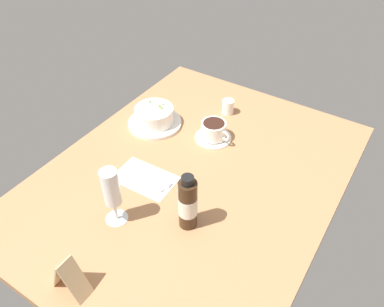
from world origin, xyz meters
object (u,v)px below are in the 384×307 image
wine_glass (111,190)px  menu_card (69,276)px  porridge_bowl (154,116)px  coffee_cup (214,131)px  creamer_jug (228,106)px  cutlery_setting (146,179)px  sauce_bottle_brown (188,204)px

wine_glass → menu_card: (21.51, 5.26, -5.94)cm
porridge_bowl → coffee_cup: 22.33cm
porridge_bowl → menu_card: 66.01cm
creamer_jug → menu_card: bearing=2.8°
coffee_cup → wine_glass: 46.01cm
coffee_cup → wine_glass: size_ratio=0.74×
cutlery_setting → creamer_jug: (-44.60, 3.96, 2.55)cm
porridge_bowl → menu_card: size_ratio=1.73×
cutlery_setting → coffee_cup: 29.56cm
cutlery_setting → menu_card: 39.20cm
cutlery_setting → wine_glass: bearing=9.3°
porridge_bowl → wine_glass: (40.50, 17.30, 7.95)cm
cutlery_setting → creamer_jug: creamer_jug is taller
creamer_jug → menu_card: (82.63, 3.99, 2.66)cm
coffee_cup → sauce_bottle_brown: (35.77, 12.92, 4.96)cm
wine_glass → porridge_bowl: bearing=-156.9°
cutlery_setting → coffee_cup: size_ratio=1.44×
coffee_cup → menu_card: menu_card is taller
cutlery_setting → wine_glass: (16.52, 2.69, 11.15)cm
menu_card → porridge_bowl: bearing=-160.0°
cutlery_setting → sauce_bottle_brown: 22.83cm
porridge_bowl → sauce_bottle_brown: size_ratio=1.08×
creamer_jug → menu_card: 82.76cm
porridge_bowl → creamer_jug: bearing=138.0°
menu_card → creamer_jug: bearing=-177.2°
porridge_bowl → creamer_jug: size_ratio=3.23×
cutlery_setting → coffee_cup: bearing=165.7°
porridge_bowl → wine_glass: bearing=23.1°
wine_glass → menu_card: 22.92cm
wine_glass → cutlery_setting: bearing=-170.7°
porridge_bowl → wine_glass: size_ratio=1.07×
sauce_bottle_brown → menu_card: bearing=-21.7°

